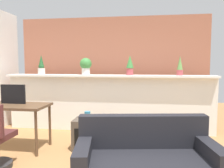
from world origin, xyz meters
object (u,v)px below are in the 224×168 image
potted_plant_3 (180,66)px  tv_monitor (13,94)px  desk (15,110)px  potted_plant_1 (86,65)px  side_cube_shelf (86,134)px  potted_plant_2 (130,65)px  couch (146,165)px  vase_on_shelf (87,115)px  potted_plant_0 (41,66)px

potted_plant_3 → tv_monitor: potted_plant_3 is taller
potted_plant_3 → desk: potted_plant_3 is taller
potted_plant_3 → tv_monitor: (-2.89, -1.13, -0.47)m
potted_plant_1 → side_cube_shelf: 1.56m
potted_plant_2 → couch: potted_plant_2 is taller
vase_on_shelf → potted_plant_3: bearing=31.0°
potted_plant_0 → potted_plant_2: (1.92, -0.01, 0.04)m
potted_plant_1 → vase_on_shelf: bearing=-73.7°
vase_on_shelf → potted_plant_0: bearing=142.9°
desk → tv_monitor: (-0.07, 0.08, 0.25)m
potted_plant_3 → side_cube_shelf: size_ratio=0.77×
potted_plant_3 → couch: size_ratio=0.23×
potted_plant_2 → vase_on_shelf: potted_plant_2 is taller
desk → couch: size_ratio=0.66×
vase_on_shelf → couch: size_ratio=0.07×
potted_plant_0 → potted_plant_3: potted_plant_0 is taller
potted_plant_3 → vase_on_shelf: 2.07m
potted_plant_2 → potted_plant_0: bearing=179.8°
side_cube_shelf → couch: size_ratio=0.30×
potted_plant_1 → desk: size_ratio=0.32×
potted_plant_2 → couch: size_ratio=0.24×
potted_plant_2 → desk: (-1.83, -1.18, -0.74)m
side_cube_shelf → tv_monitor: bearing=-175.1°
potted_plant_0 → side_cube_shelf: bearing=-38.7°
potted_plant_2 → side_cube_shelf: size_ratio=0.81×
potted_plant_2 → desk: size_ratio=0.37×
potted_plant_2 → potted_plant_1: bearing=178.1°
desk → vase_on_shelf: desk is taller
side_cube_shelf → potted_plant_0: bearing=141.3°
potted_plant_1 → side_cube_shelf: bearing=-75.2°
potted_plant_0 → potted_plant_3: bearing=0.3°
potted_plant_0 → potted_plant_2: 1.92m
potted_plant_1 → tv_monitor: potted_plant_1 is taller
tv_monitor → side_cube_shelf: (1.24, 0.10, -0.66)m
desk → side_cube_shelf: bearing=9.0°
side_cube_shelf → vase_on_shelf: bearing=69.5°
side_cube_shelf → potted_plant_2: bearing=56.5°
potted_plant_2 → vase_on_shelf: 1.43m
desk → potted_plant_0: bearing=94.1°
potted_plant_2 → side_cube_shelf: (-0.66, -1.00, -1.16)m
potted_plant_3 → potted_plant_0: bearing=-179.7°
potted_plant_1 → potted_plant_2: bearing=-1.9°
couch → tv_monitor: bearing=155.8°
potted_plant_0 → tv_monitor: size_ratio=0.98×
potted_plant_0 → tv_monitor: potted_plant_0 is taller
potted_plant_1 → potted_plant_2: 0.93m
potted_plant_2 → tv_monitor: (-1.90, -1.10, -0.49)m
potted_plant_0 → potted_plant_3: (2.91, 0.02, 0.01)m
potted_plant_2 → side_cube_shelf: 1.66m
desk → vase_on_shelf: (1.19, 0.23, -0.10)m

